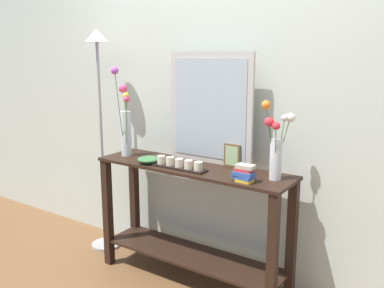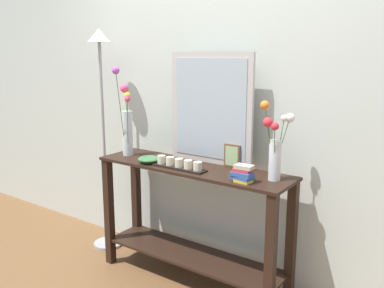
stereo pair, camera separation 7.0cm
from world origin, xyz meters
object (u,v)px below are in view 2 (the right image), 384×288
object	(u,v)px
console_table	(192,214)
mirror_leaning	(211,109)
tall_vase_left	(126,123)
vase_right	(275,146)
picture_frame_small	(232,156)
book_stack	(243,174)
floor_lamp	(102,104)
candle_tray	(179,164)
decorative_bowl	(149,159)

from	to	relation	value
console_table	mirror_leaning	xyz separation A→B (m)	(0.04, 0.16, 0.71)
console_table	tall_vase_left	world-z (taller)	tall_vase_left
mirror_leaning	vase_right	xyz separation A→B (m)	(0.53, -0.13, -0.17)
picture_frame_small	book_stack	size ratio (longest dim) A/B	1.19
mirror_leaning	floor_lamp	size ratio (longest dim) A/B	0.43
tall_vase_left	picture_frame_small	bearing A→B (deg)	11.26
vase_right	tall_vase_left	bearing A→B (deg)	-177.16
mirror_leaning	tall_vase_left	xyz separation A→B (m)	(-0.61, -0.18, -0.13)
mirror_leaning	book_stack	size ratio (longest dim) A/B	5.76
console_table	picture_frame_small	world-z (taller)	picture_frame_small
vase_right	candle_tray	world-z (taller)	vase_right
vase_right	decorative_bowl	size ratio (longest dim) A/B	3.13
console_table	candle_tray	xyz separation A→B (m)	(-0.04, -0.09, 0.36)
picture_frame_small	decorative_bowl	bearing A→B (deg)	-156.16
mirror_leaning	decorative_bowl	bearing A→B (deg)	-142.81
vase_right	picture_frame_small	world-z (taller)	vase_right
decorative_bowl	book_stack	xyz separation A→B (m)	(0.74, -0.01, 0.02)
console_table	picture_frame_small	bearing A→B (deg)	29.80
tall_vase_left	floor_lamp	distance (m)	0.36
picture_frame_small	decorative_bowl	size ratio (longest dim) A/B	1.02
decorative_bowl	floor_lamp	xyz separation A→B (m)	(-0.60, 0.15, 0.32)
mirror_leaning	decorative_bowl	world-z (taller)	mirror_leaning
console_table	picture_frame_small	distance (m)	0.49
vase_right	book_stack	bearing A→B (deg)	-134.34
mirror_leaning	picture_frame_small	distance (m)	0.35
decorative_bowl	book_stack	size ratio (longest dim) A/B	1.17
mirror_leaning	decorative_bowl	size ratio (longest dim) A/B	4.92
tall_vase_left	candle_tray	bearing A→B (deg)	-7.27
book_stack	tall_vase_left	bearing A→B (deg)	175.41
picture_frame_small	decorative_bowl	world-z (taller)	picture_frame_small
picture_frame_small	book_stack	distance (m)	0.32
candle_tray	decorative_bowl	bearing A→B (deg)	-178.89
tall_vase_left	candle_tray	world-z (taller)	tall_vase_left
candle_tray	vase_right	bearing A→B (deg)	11.45
decorative_bowl	vase_right	bearing A→B (deg)	8.45
console_table	decorative_bowl	world-z (taller)	decorative_bowl
candle_tray	tall_vase_left	bearing A→B (deg)	172.73
vase_right	decorative_bowl	distance (m)	0.90
tall_vase_left	book_stack	bearing A→B (deg)	-4.59
console_table	tall_vase_left	size ratio (longest dim) A/B	2.14
candle_tray	book_stack	size ratio (longest dim) A/B	3.02
floor_lamp	mirror_leaning	bearing A→B (deg)	6.42
tall_vase_left	picture_frame_small	size ratio (longest dim) A/B	4.21
vase_right	floor_lamp	world-z (taller)	floor_lamp
tall_vase_left	book_stack	size ratio (longest dim) A/B	5.01
vase_right	book_stack	size ratio (longest dim) A/B	3.66
tall_vase_left	candle_tray	xyz separation A→B (m)	(0.53, -0.07, -0.22)
mirror_leaning	floor_lamp	distance (m)	0.95
mirror_leaning	tall_vase_left	size ratio (longest dim) A/B	1.15
picture_frame_small	floor_lamp	distance (m)	1.16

